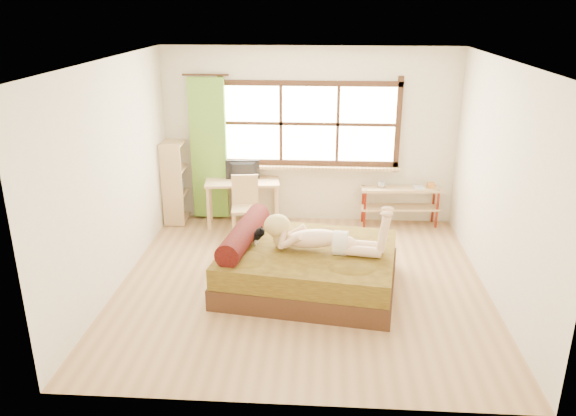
# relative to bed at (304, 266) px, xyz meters

# --- Properties ---
(floor) EXTENTS (4.50, 4.50, 0.00)m
(floor) POSITION_rel_bed_xyz_m (-0.03, 0.08, -0.28)
(floor) COLOR #9E754C
(floor) RESTS_ON ground
(ceiling) EXTENTS (4.50, 4.50, 0.00)m
(ceiling) POSITION_rel_bed_xyz_m (-0.03, 0.08, 2.42)
(ceiling) COLOR white
(ceiling) RESTS_ON wall_back
(wall_back) EXTENTS (4.50, 0.00, 4.50)m
(wall_back) POSITION_rel_bed_xyz_m (-0.03, 2.33, 1.07)
(wall_back) COLOR silver
(wall_back) RESTS_ON floor
(wall_front) EXTENTS (4.50, 0.00, 4.50)m
(wall_front) POSITION_rel_bed_xyz_m (-0.03, -2.17, 1.07)
(wall_front) COLOR silver
(wall_front) RESTS_ON floor
(wall_left) EXTENTS (0.00, 4.50, 4.50)m
(wall_left) POSITION_rel_bed_xyz_m (-2.28, 0.08, 1.07)
(wall_left) COLOR silver
(wall_left) RESTS_ON floor
(wall_right) EXTENTS (0.00, 4.50, 4.50)m
(wall_right) POSITION_rel_bed_xyz_m (2.22, 0.08, 1.07)
(wall_right) COLOR silver
(wall_right) RESTS_ON floor
(window) EXTENTS (2.80, 0.16, 1.46)m
(window) POSITION_rel_bed_xyz_m (-0.03, 2.29, 1.23)
(window) COLOR #FFEDBF
(window) RESTS_ON wall_back
(curtain) EXTENTS (0.55, 0.10, 2.20)m
(curtain) POSITION_rel_bed_xyz_m (-1.58, 2.21, 0.87)
(curtain) COLOR #498323
(curtain) RESTS_ON wall_back
(bed) EXTENTS (2.28, 1.93, 0.78)m
(bed) POSITION_rel_bed_xyz_m (0.00, 0.00, 0.00)
(bed) COLOR #321E0F
(bed) RESTS_ON floor
(woman) EXTENTS (1.49, 0.62, 0.62)m
(woman) POSITION_rel_bed_xyz_m (0.20, -0.06, 0.54)
(woman) COLOR beige
(woman) RESTS_ON bed
(kitten) EXTENTS (0.32, 0.17, 0.25)m
(kitten) POSITION_rel_bed_xyz_m (-0.67, 0.09, 0.36)
(kitten) COLOR black
(kitten) RESTS_ON bed
(desk) EXTENTS (1.19, 0.65, 0.71)m
(desk) POSITION_rel_bed_xyz_m (-1.04, 2.03, 0.33)
(desk) COLOR tan
(desk) RESTS_ON floor
(monitor) EXTENTS (0.53, 0.13, 0.30)m
(monitor) POSITION_rel_bed_xyz_m (-1.04, 2.08, 0.58)
(monitor) COLOR black
(monitor) RESTS_ON desk
(chair) EXTENTS (0.44, 0.44, 0.89)m
(chair) POSITION_rel_bed_xyz_m (-0.95, 1.66, 0.21)
(chair) COLOR tan
(chair) RESTS_ON floor
(pipe_shelf) EXTENTS (1.23, 0.38, 0.69)m
(pipe_shelf) POSITION_rel_bed_xyz_m (1.41, 2.15, 0.17)
(pipe_shelf) COLOR tan
(pipe_shelf) RESTS_ON floor
(cup) EXTENTS (0.12, 0.12, 0.09)m
(cup) POSITION_rel_bed_xyz_m (1.10, 2.15, 0.37)
(cup) COLOR gray
(cup) RESTS_ON pipe_shelf
(book) EXTENTS (0.17, 0.23, 0.02)m
(book) POSITION_rel_bed_xyz_m (1.60, 2.15, 0.34)
(book) COLOR gray
(book) RESTS_ON pipe_shelf
(bookshelf) EXTENTS (0.34, 0.58, 1.30)m
(bookshelf) POSITION_rel_bed_xyz_m (-2.11, 2.10, 0.38)
(bookshelf) COLOR tan
(bookshelf) RESTS_ON floor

